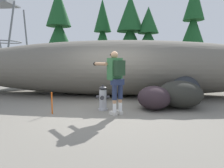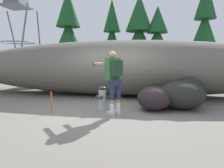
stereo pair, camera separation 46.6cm
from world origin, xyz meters
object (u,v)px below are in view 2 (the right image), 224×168
boulder_large (154,98)px  utility_worker (113,75)px  boulder_mid (182,95)px  survey_stake (52,102)px  boulder_small (189,90)px  fire_hydrant (102,98)px

boulder_large → utility_worker: bearing=-148.2°
boulder_mid → survey_stake: bearing=-162.2°
boulder_mid → boulder_small: boulder_small is taller
utility_worker → boulder_mid: 2.29m
utility_worker → survey_stake: size_ratio=2.86×
utility_worker → survey_stake: (-1.74, -0.16, -0.79)m
utility_worker → boulder_large: 1.50m
fire_hydrant → survey_stake: 1.46m
utility_worker → boulder_large: utility_worker is taller
utility_worker → boulder_small: size_ratio=1.45×
boulder_large → survey_stake: (-2.85, -0.85, -0.05)m
fire_hydrant → survey_stake: bearing=-156.0°
boulder_large → boulder_small: boulder_small is taller
boulder_small → survey_stake: bearing=-153.4°
survey_stake → utility_worker: bearing=5.4°
boulder_small → survey_stake: 4.50m
boulder_large → boulder_mid: bearing=21.5°
fire_hydrant → utility_worker: utility_worker is taller
boulder_large → survey_stake: size_ratio=1.80×
fire_hydrant → boulder_large: (1.52, 0.26, 0.00)m
boulder_large → fire_hydrant: bearing=-170.2°
boulder_mid → survey_stake: 3.86m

